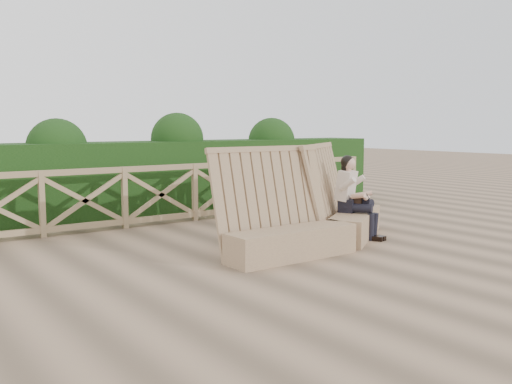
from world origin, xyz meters
TOP-DOWN VIEW (x-y plane):
  - ground at (0.00, 0.00)m, footprint 60.00×60.00m
  - bench at (1.08, 0.32)m, footprint 3.71×1.76m
  - woman at (1.96, 0.52)m, footprint 0.55×0.87m
  - guardrail at (0.00, 3.50)m, footprint 10.10×0.09m
  - hedge at (0.00, 4.70)m, footprint 12.00×1.20m

SIDE VIEW (x-z plane):
  - ground at x=0.00m, z-range 0.00..0.00m
  - bench at x=1.08m, z-range -0.39..1.16m
  - guardrail at x=0.00m, z-range 0.00..1.10m
  - woman at x=1.96m, z-range 0.04..1.39m
  - hedge at x=0.00m, z-range 0.00..1.50m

